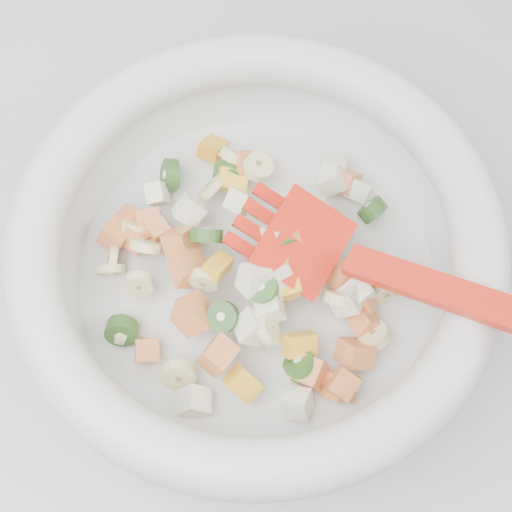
{
  "coord_description": "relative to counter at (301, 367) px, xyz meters",
  "views": [
    {
      "loc": [
        -0.06,
        1.19,
        1.45
      ],
      "look_at": [
        -0.06,
        1.41,
        0.95
      ],
      "focal_mm": 50.0,
      "sensor_mm": 36.0,
      "label": 1
    }
  ],
  "objects": [
    {
      "name": "mixing_bowl",
      "position": [
        -0.06,
        -0.04,
        0.51
      ],
      "size": [
        0.45,
        0.37,
        0.14
      ],
      "color": "silver",
      "rests_on": "counter"
    },
    {
      "name": "counter",
      "position": [
        0.0,
        0.0,
        0.0
      ],
      "size": [
        2.0,
        0.6,
        0.9
      ],
      "primitive_type": "cube",
      "color": "#A4A5AA",
      "rests_on": "ground"
    }
  ]
}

